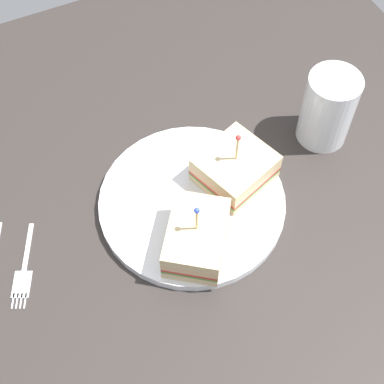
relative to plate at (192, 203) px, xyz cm
name	(u,v)px	position (x,y,z in cm)	size (l,w,h in cm)	color
ground_plane	(192,209)	(0.00, 0.00, -1.68)	(92.34, 92.34, 2.00)	#2D2826
plate	(192,203)	(0.00, 0.00, 0.00)	(25.05, 25.05, 1.35)	white
sandwich_half_front	(235,168)	(0.88, -6.78, 2.90)	(11.00, 11.44, 9.13)	beige
sandwich_half_back	(196,238)	(-6.56, 2.48, 3.13)	(12.16, 11.49, 9.42)	beige
drink_glass	(327,112)	(3.01, -22.30, 4.30)	(7.29, 7.29, 11.33)	silver
fork	(23,274)	(-0.18, 23.61, -0.50)	(11.24, 6.03, 0.35)	silver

